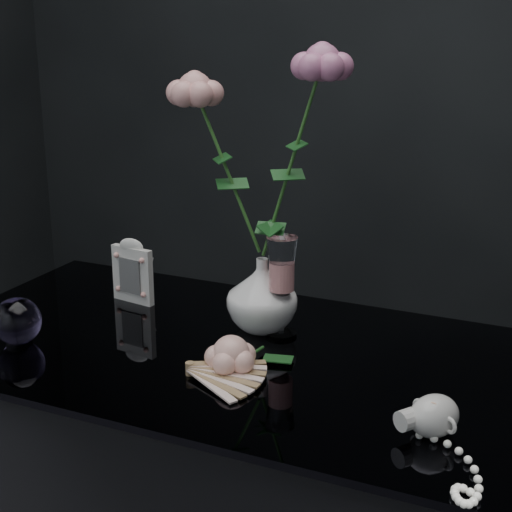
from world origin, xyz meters
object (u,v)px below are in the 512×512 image
at_px(vase, 262,294).
at_px(loose_rose, 231,354).
at_px(wine_glass, 282,287).
at_px(picture_frame, 132,270).
at_px(pearl_jar, 434,414).
at_px(paperweight, 17,321).

bearing_deg(vase, loose_rose, -81.23).
bearing_deg(loose_rose, wine_glass, 101.81).
xyz_separation_m(picture_frame, pearl_jar, (0.65, -0.26, -0.03)).
xyz_separation_m(vase, wine_glass, (0.04, -0.01, 0.02)).
height_order(paperweight, loose_rose, paperweight).
bearing_deg(pearl_jar, loose_rose, -154.96).
bearing_deg(wine_glass, paperweight, -151.20).
bearing_deg(pearl_jar, wine_glass, 179.19).
height_order(wine_glass, pearl_jar, wine_glass).
bearing_deg(vase, picture_frame, 175.82).
bearing_deg(paperweight, pearl_jar, -0.66).
xyz_separation_m(vase, paperweight, (-0.35, -0.23, -0.03)).
xyz_separation_m(wine_glass, picture_frame, (-0.33, 0.03, -0.03)).
distance_m(vase, wine_glass, 0.05).
bearing_deg(loose_rose, paperweight, -156.09).
xyz_separation_m(paperweight, loose_rose, (0.38, 0.05, -0.01)).
relative_size(vase, pearl_jar, 0.63).
bearing_deg(wine_glass, picture_frame, 174.09).
height_order(wine_glass, picture_frame, wine_glass).
distance_m(vase, pearl_jar, 0.43).
bearing_deg(loose_rose, picture_frame, 163.62).
xyz_separation_m(vase, picture_frame, (-0.29, 0.02, -0.00)).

